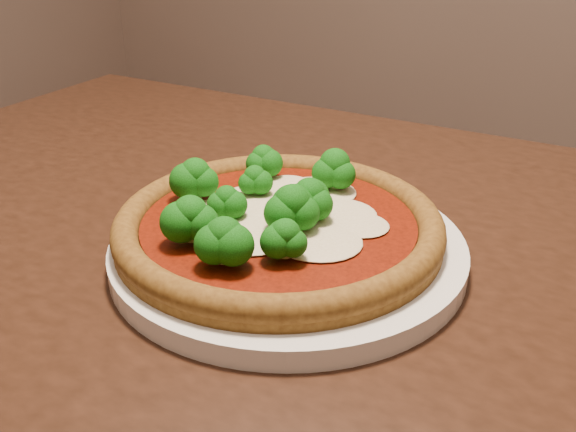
% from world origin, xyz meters
% --- Properties ---
extents(dining_table, '(1.13, 0.75, 0.75)m').
position_xyz_m(dining_table, '(-0.05, 0.08, 0.64)').
color(dining_table, black).
rests_on(dining_table, floor).
extents(plate, '(0.30, 0.30, 0.02)m').
position_xyz_m(plate, '(-0.04, 0.05, 0.76)').
color(plate, silver).
rests_on(plate, dining_table).
extents(pizza, '(0.28, 0.28, 0.06)m').
position_xyz_m(pizza, '(-0.05, 0.05, 0.78)').
color(pizza, brown).
rests_on(pizza, plate).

